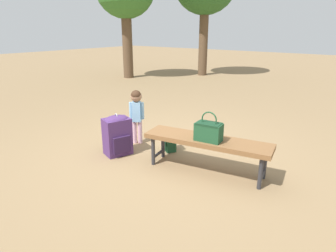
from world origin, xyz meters
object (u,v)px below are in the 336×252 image
handbag (209,131)px  backpack_large (117,134)px  child_standing (137,109)px  backpack_small (170,140)px  park_bench (207,143)px

handbag → backpack_large: size_ratio=0.60×
child_standing → backpack_small: bearing=-173.9°
park_bench → child_standing: 1.39m
child_standing → backpack_large: size_ratio=1.40×
handbag → backpack_small: handbag is taller
handbag → backpack_small: bearing=-20.0°
handbag → backpack_large: bearing=10.6°
child_standing → backpack_large: bearing=97.7°
park_bench → backpack_large: size_ratio=2.66×
child_standing → handbag: bearing=170.6°
child_standing → backpack_small: (-0.60, -0.06, -0.41)m
park_bench → handbag: size_ratio=4.47×
child_standing → backpack_small: child_standing is taller
park_bench → backpack_small: size_ratio=5.02×
park_bench → handbag: (-0.05, 0.05, 0.18)m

